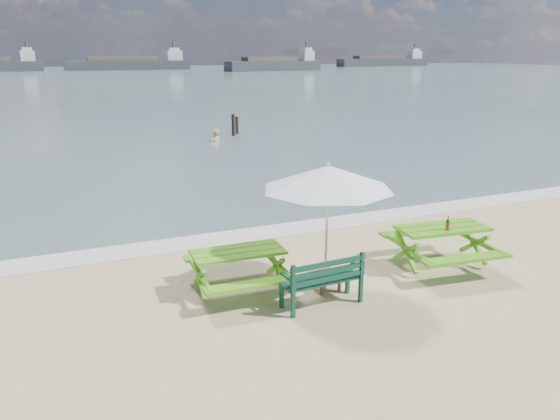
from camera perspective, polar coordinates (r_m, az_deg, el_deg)
name	(u,v)px	position (r m, az deg, el deg)	size (l,w,h in m)	color
sea	(63,79)	(91.59, -21.69, 12.58)	(300.00, 300.00, 0.00)	slate
foam_strip	(255,234)	(12.44, -2.65, -2.48)	(22.00, 0.90, 0.01)	silver
picnic_table_left	(239,272)	(9.43, -4.36, -6.46)	(1.64, 1.81, 0.75)	#58AA19
picnic_table_right	(441,248)	(10.87, 16.48, -3.81)	(1.91, 2.08, 0.82)	#4E9F18
park_bench	(322,290)	(8.99, 4.36, -8.34)	(1.38, 0.53, 0.84)	#0D392A
side_table	(325,281)	(9.60, 4.75, -7.40)	(0.47, 0.47, 0.29)	brown
patio_umbrella	(328,177)	(9.02, 5.02, 3.41)	(2.34, 2.34, 2.20)	silver
beer_bottle	(448,226)	(10.52, 17.10, -1.57)	(0.07, 0.07, 0.27)	brown
swimmer	(216,147)	(25.82, -6.75, 6.53)	(0.73, 0.62, 1.71)	tan
mooring_pilings	(235,127)	(27.56, -4.74, 8.63)	(0.56, 0.76, 1.26)	black
cargo_ships	(221,64)	(138.43, -6.17, 14.92)	(132.49, 32.33, 4.40)	#343A3E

